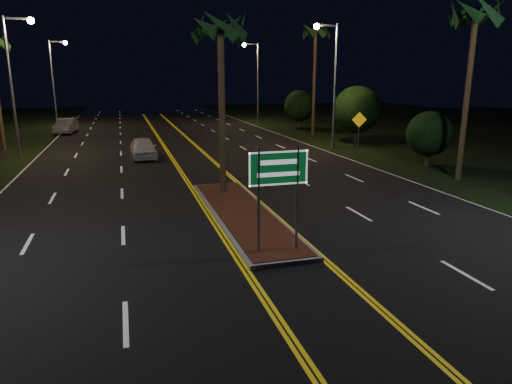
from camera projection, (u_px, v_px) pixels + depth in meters
name	position (u px, v px, depth m)	size (l,w,h in m)	color
ground	(314.00, 296.00, 11.28)	(120.00, 120.00, 0.00)	black
grass_right	(503.00, 135.00, 42.71)	(40.00, 110.00, 0.01)	black
median_island	(243.00, 214.00, 17.78)	(2.25, 10.25, 0.17)	gray
highway_sign	(278.00, 178.00, 13.30)	(1.80, 0.08, 3.20)	gray
streetlight_left_mid	(16.00, 71.00, 29.35)	(1.91, 0.44, 9.00)	gray
streetlight_left_far	(56.00, 73.00, 47.96)	(1.91, 0.44, 9.00)	gray
streetlight_right_mid	(331.00, 72.00, 33.26)	(1.91, 0.44, 9.00)	gray
streetlight_right_far	(255.00, 74.00, 51.87)	(1.91, 0.44, 9.00)	gray
palm_median	(220.00, 28.00, 19.27)	(2.40, 2.40, 8.30)	#382819
palm_right_near	(476.00, 14.00, 21.98)	(2.40, 2.40, 9.30)	#382819
palm_right_far	(316.00, 32.00, 40.45)	(2.40, 2.40, 10.30)	#382819
shrub_near	(429.00, 134.00, 27.51)	(2.70, 2.70, 3.30)	#382819
shrub_mid	(357.00, 110.00, 36.76)	(3.78, 3.78, 4.62)	#382819
shrub_far	(299.00, 106.00, 47.97)	(3.24, 3.24, 3.96)	#382819
car_near	(143.00, 146.00, 30.37)	(2.05, 4.79, 1.60)	white
car_far	(66.00, 124.00, 44.05)	(2.12, 4.96, 1.65)	#A6AAB0
warning_sign	(359.00, 124.00, 34.47)	(1.12, 0.26, 2.72)	gray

